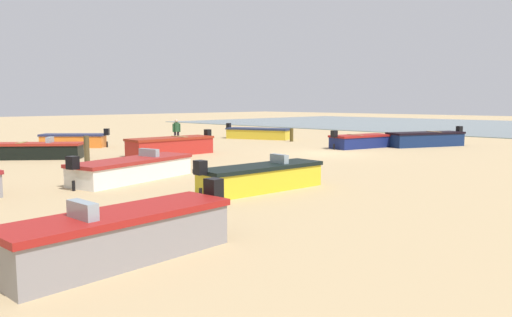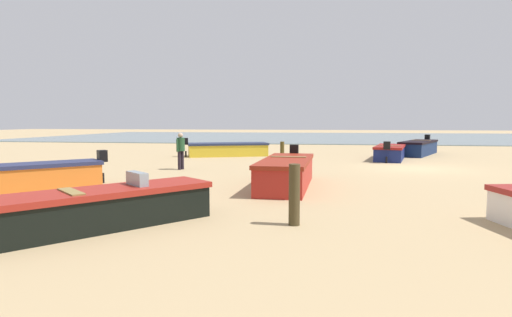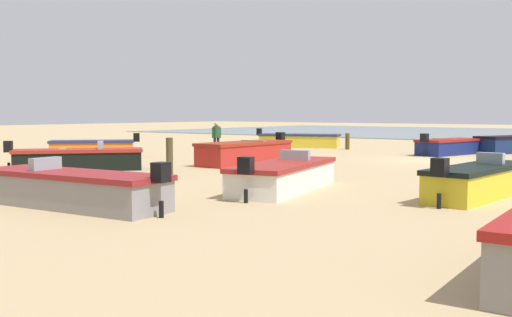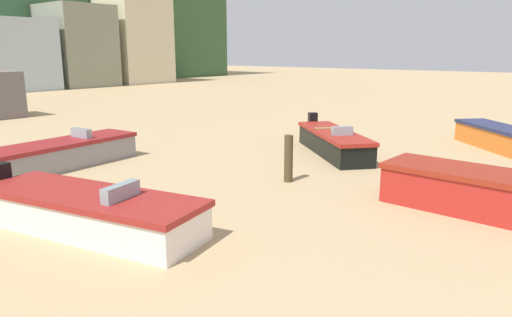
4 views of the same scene
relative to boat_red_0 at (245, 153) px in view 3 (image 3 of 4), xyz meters
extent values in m
plane|color=tan|center=(-5.28, -6.13, -0.47)|extent=(160.00, 160.00, 0.00)
cube|color=#B0251F|center=(0.00, 0.02, -0.07)|extent=(1.56, 4.54, 0.79)
cube|color=maroon|center=(0.00, 0.02, 0.39)|extent=(1.64, 4.64, 0.12)
cube|color=black|center=(-0.09, -2.41, 0.57)|extent=(0.33, 0.29, 0.40)
cylinder|color=black|center=(-0.09, -2.41, -0.27)|extent=(0.10, 0.10, 0.40)
cube|color=olive|center=(-0.02, -0.54, 0.44)|extent=(1.19, 0.28, 0.08)
cube|color=gold|center=(4.49, -11.21, -0.13)|extent=(4.94, 3.14, 0.68)
cube|color=#222C4A|center=(4.49, -11.21, 0.27)|extent=(5.07, 3.25, 0.12)
cube|color=black|center=(6.85, -10.31, 0.45)|extent=(0.38, 0.40, 0.40)
cylinder|color=black|center=(6.85, -10.31, -0.30)|extent=(0.13, 0.13, 0.34)
cube|color=black|center=(3.23, 5.71, -0.14)|extent=(3.74, 4.09, 0.66)
cube|color=maroon|center=(3.23, 5.71, 0.25)|extent=(3.86, 4.22, 0.12)
cube|color=black|center=(4.78, 7.53, 0.43)|extent=(0.43, 0.42, 0.40)
cylinder|color=black|center=(4.78, 7.53, -0.30)|extent=(0.14, 0.14, 0.33)
cube|color=#8C9EA8|center=(2.72, 5.13, 0.45)|extent=(0.65, 0.59, 0.28)
cube|color=olive|center=(3.59, 6.13, 0.30)|extent=(0.89, 0.81, 0.08)
cube|color=orange|center=(7.70, 1.61, -0.12)|extent=(3.37, 3.43, 0.69)
cube|color=navy|center=(7.70, 1.61, 0.29)|extent=(3.50, 3.56, 0.12)
cube|color=black|center=(6.30, 0.16, 0.47)|extent=(0.42, 0.42, 0.40)
cylinder|color=black|center=(6.30, 0.16, -0.29)|extent=(0.14, 0.14, 0.35)
cube|color=white|center=(-5.85, 5.85, -0.15)|extent=(2.39, 4.84, 0.64)
cube|color=maroon|center=(-5.85, 5.85, 0.23)|extent=(2.49, 4.96, 0.12)
cube|color=black|center=(-6.40, 8.29, 0.41)|extent=(0.37, 0.34, 0.40)
cylinder|color=black|center=(-6.40, 8.29, -0.31)|extent=(0.12, 0.12, 0.32)
cube|color=#8C9EA8|center=(-5.67, 5.06, 0.43)|extent=(0.86, 0.38, 0.28)
cube|color=navy|center=(-4.87, -10.32, -0.14)|extent=(2.23, 4.11, 0.66)
cube|color=maroon|center=(-4.87, -10.32, 0.26)|extent=(2.33, 4.22, 0.12)
cube|color=black|center=(-4.38, -8.25, 0.44)|extent=(0.38, 0.35, 0.40)
cylinder|color=black|center=(-4.38, -8.25, -0.30)|extent=(0.12, 0.12, 0.33)
cube|color=#947047|center=(-4.76, -9.85, 0.31)|extent=(1.18, 0.50, 0.08)
cube|color=gold|center=(-10.49, 4.14, -0.13)|extent=(1.45, 4.31, 0.68)
cube|color=black|center=(-10.49, 4.14, 0.27)|extent=(1.54, 4.42, 0.12)
cube|color=black|center=(-10.30, 6.43, 0.45)|extent=(0.34, 0.30, 0.40)
cylinder|color=black|center=(-10.30, 6.43, -0.30)|extent=(0.11, 0.11, 0.34)
cube|color=#8C9EA8|center=(-10.55, 3.40, 0.47)|extent=(0.68, 0.25, 0.28)
cube|color=gray|center=(-3.64, 11.07, -0.13)|extent=(4.92, 1.73, 0.68)
cube|color=maroon|center=(-3.64, 11.07, 0.27)|extent=(5.03, 1.82, 0.12)
cube|color=black|center=(-6.22, 10.83, 0.45)|extent=(0.31, 0.34, 0.40)
cylinder|color=black|center=(-6.22, 10.83, -0.30)|extent=(0.11, 0.11, 0.34)
cube|color=#8C9EA8|center=(-2.80, 11.15, 0.47)|extent=(0.27, 0.79, 0.28)
cylinder|color=#473B23|center=(-0.56, 4.90, 0.16)|extent=(0.23, 0.23, 1.26)
cylinder|color=#4A3C19|center=(1.16, -11.00, -0.01)|extent=(0.24, 0.24, 0.92)
cylinder|color=black|center=(4.94, -4.13, -0.06)|extent=(0.18, 0.18, 0.82)
cylinder|color=black|center=(5.00, -3.94, -0.06)|extent=(0.18, 0.18, 0.82)
cylinder|color=#21492B|center=(4.97, -4.04, 0.64)|extent=(0.43, 0.43, 0.58)
cylinder|color=#21492B|center=(4.90, -4.24, 0.60)|extent=(0.11, 0.11, 0.54)
cylinder|color=#21492B|center=(5.04, -3.83, 0.60)|extent=(0.11, 0.11, 0.54)
sphere|color=tan|center=(4.97, -4.04, 1.04)|extent=(0.28, 0.28, 0.22)
camera|label=1|loc=(-20.96, 15.08, 2.28)|focal=34.63mm
camera|label=2|loc=(-1.08, 13.21, 1.66)|focal=28.95mm
camera|label=3|loc=(-14.78, 19.18, 1.64)|focal=41.84mm
camera|label=4|loc=(-10.48, -2.02, 2.94)|focal=32.86mm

